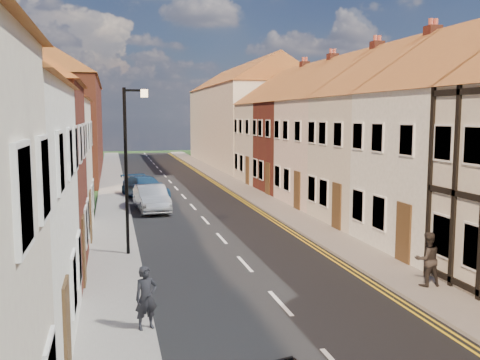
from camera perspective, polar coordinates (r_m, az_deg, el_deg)
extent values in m
cube|color=black|center=(30.26, -5.03, -2.89)|extent=(7.00, 90.00, 0.02)
cube|color=#A59F96|center=(29.93, -13.40, -3.06)|extent=(1.80, 90.00, 0.12)
cube|color=#A59F96|center=(31.20, 2.99, -2.48)|extent=(1.80, 90.00, 0.12)
cube|color=white|center=(22.41, 24.20, 0.82)|extent=(8.00, 5.80, 6.00)
cube|color=beige|center=(26.86, 17.15, 2.02)|extent=(8.00, 5.00, 6.00)
cube|color=#622C1C|center=(25.35, 19.83, 13.44)|extent=(0.60, 0.60, 1.60)
cube|color=#FFD5C9|center=(31.60, 12.16, 2.86)|extent=(8.00, 5.80, 6.00)
cube|color=#622C1C|center=(29.64, 14.39, 12.61)|extent=(0.60, 0.60, 1.60)
cube|color=#622C1C|center=(36.53, 8.48, 3.46)|extent=(8.00, 5.00, 6.00)
cube|color=#622C1C|center=(34.85, 9.83, 11.83)|extent=(0.60, 0.60, 1.60)
cube|color=beige|center=(41.58, 5.69, 3.91)|extent=(8.00, 5.80, 6.00)
cube|color=#622C1C|center=(39.48, 6.90, 11.29)|extent=(0.60, 0.60, 1.60)
cube|color=beige|center=(56.21, 0.53, 5.73)|extent=(8.00, 24.00, 8.00)
cube|color=#622C1C|center=(49.76, -19.31, 5.19)|extent=(8.00, 24.00, 8.00)
cylinder|color=black|center=(19.61, -12.05, 0.84)|extent=(0.12, 0.12, 6.00)
cube|color=black|center=(19.54, -11.23, 9.36)|extent=(0.70, 0.08, 0.08)
cube|color=#FFD899|center=(19.55, -10.18, 9.09)|extent=(0.25, 0.15, 0.28)
imported|color=#ADB0B5|center=(29.20, -9.43, -1.93)|extent=(1.84, 4.39, 1.41)
imported|color=navy|center=(33.86, -10.10, -0.79)|extent=(3.21, 5.02, 1.35)
imported|color=black|center=(13.05, -9.99, -12.26)|extent=(0.64, 0.51, 1.51)
imported|color=#2B2522|center=(16.85, 19.33, -7.96)|extent=(0.79, 0.62, 1.62)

